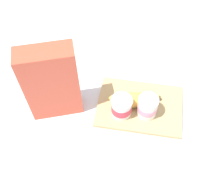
% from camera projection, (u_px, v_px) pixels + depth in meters
% --- Properties ---
extents(ground_plane, '(2.40, 2.40, 0.00)m').
position_uv_depth(ground_plane, '(139.00, 107.00, 1.03)').
color(ground_plane, white).
extents(cutting_board, '(0.31, 0.21, 0.02)m').
position_uv_depth(cutting_board, '(140.00, 106.00, 1.03)').
color(cutting_board, tan).
rests_on(cutting_board, ground_plane).
extents(cereal_box, '(0.19, 0.13, 0.30)m').
position_uv_depth(cereal_box, '(52.00, 83.00, 0.91)').
color(cereal_box, '#D85138').
rests_on(cereal_box, ground_plane).
extents(yogurt_cup_front, '(0.07, 0.07, 0.08)m').
position_uv_depth(yogurt_cup_front, '(147.00, 107.00, 0.97)').
color(yogurt_cup_front, white).
rests_on(yogurt_cup_front, cutting_board).
extents(yogurt_cup_back, '(0.07, 0.07, 0.08)m').
position_uv_depth(yogurt_cup_back, '(121.00, 107.00, 0.97)').
color(yogurt_cup_back, white).
rests_on(yogurt_cup_back, cutting_board).
extents(banana_bunch, '(0.19, 0.10, 0.04)m').
position_uv_depth(banana_bunch, '(135.00, 99.00, 1.01)').
color(banana_bunch, '#EDCD4B').
rests_on(banana_bunch, cutting_board).
extents(spoon, '(0.13, 0.06, 0.01)m').
position_uv_depth(spoon, '(199.00, 118.00, 1.00)').
color(spoon, silver).
rests_on(spoon, ground_plane).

